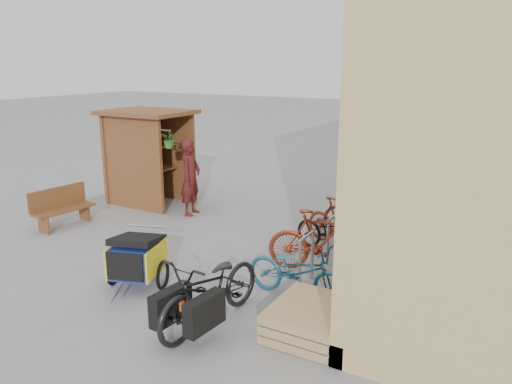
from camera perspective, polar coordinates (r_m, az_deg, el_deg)
The scene contains 17 objects.
ground at distance 9.53m, azimuth -7.15°, elevation -7.45°, with size 80.00×80.00×0.00m, color gray.
kiosk at distance 12.99m, azimuth -12.52°, elevation 5.40°, with size 2.49×1.65×2.40m.
bike_rack at distance 10.37m, azimuth 11.18°, elevation -2.73°, with size 0.05×5.35×0.86m.
pallet_stack at distance 6.97m, azimuth 6.31°, elevation -14.27°, with size 1.00×1.20×0.40m.
bench at distance 11.91m, azimuth -21.32°, elevation -1.56°, with size 0.58×1.43×0.88m.
shopping_carts at distance 14.18m, azimuth 19.37°, elevation 1.54°, with size 0.53×1.78×0.95m.
child_trailer at distance 8.37m, azimuth -13.46°, elevation -7.19°, with size 1.03×1.59×0.92m.
cargo_bike at distance 7.01m, azimuth -5.24°, elevation -11.12°, with size 0.90×2.10×1.07m.
person_kiosk at distance 11.93m, azimuth -7.47°, elevation 1.68°, with size 0.66×0.44×1.82m, color maroon.
bike_0 at distance 7.79m, azimuth 4.79°, elevation -9.01°, with size 0.59×1.71×0.90m, color #1E5C78.
bike_1 at distance 8.74m, azimuth 7.49°, elevation -5.61°, with size 0.53×1.86×1.12m, color maroon.
bike_2 at distance 9.63m, azimuth 8.76°, elevation -4.50°, with size 0.58×1.66×0.87m, color black.
bike_3 at distance 9.99m, azimuth 9.61°, elevation -3.52°, with size 0.46×1.62×0.98m, color maroon.
bike_4 at distance 10.73m, azimuth 12.61°, elevation -2.42°, with size 0.64×1.83×0.96m, color black.
bike_5 at distance 11.20m, azimuth 13.27°, elevation -1.65°, with size 0.47×1.66×1.00m, color #B9788F.
bike_6 at distance 12.04m, azimuth 13.17°, elevation -0.77°, with size 0.59×1.69×0.89m, color silver.
bike_7 at distance 12.30m, azimuth 13.41°, elevation -0.17°, with size 0.47×1.68×1.01m, color #1E5C78.
Camera 1 is at (5.35, -7.03, 3.58)m, focal length 35.00 mm.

